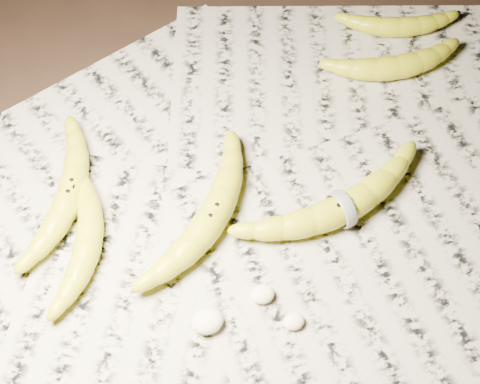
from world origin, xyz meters
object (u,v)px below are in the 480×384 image
object	(u,v)px
banana_left_b	(88,239)
banana_upper_a	(399,25)
banana_left_a	(70,191)
banana_taped	(342,208)
banana_center	(212,216)
banana_upper_b	(397,65)

from	to	relation	value
banana_left_b	banana_upper_a	size ratio (longest dim) A/B	1.09
banana_left_a	banana_upper_a	distance (m)	0.56
banana_left_b	banana_taped	world-z (taller)	banana_taped
banana_center	banana_upper_b	xyz separation A→B (m)	(0.33, 0.18, -0.00)
banana_left_a	banana_center	xyz separation A→B (m)	(0.17, -0.09, 0.00)
banana_left_b	banana_upper_b	distance (m)	0.51
banana_center	banana_taped	bearing A→B (deg)	-59.67
banana_taped	banana_upper_b	bearing A→B (deg)	39.08
banana_left_b	banana_center	xyz separation A→B (m)	(0.16, -0.01, 0.00)
banana_left_a	banana_upper_a	world-z (taller)	banana_left_a
banana_taped	banana_upper_a	size ratio (longest dim) A/B	1.50
banana_left_a	banana_center	size ratio (longest dim) A/B	0.93
banana_left_a	banana_upper_b	bearing A→B (deg)	-56.28
banana_upper_a	banana_upper_b	bearing A→B (deg)	-101.38
banana_left_b	banana_taped	size ratio (longest dim) A/B	0.73
banana_center	banana_left_a	bearing A→B (deg)	104.43
banana_left_a	banana_upper_a	size ratio (longest dim) A/B	1.27
banana_taped	banana_upper_a	world-z (taller)	banana_taped
banana_left_a	banana_upper_a	bearing A→B (deg)	-48.92
banana_upper_a	banana_upper_b	xyz separation A→B (m)	(-0.04, -0.08, 0.00)
banana_left_b	banana_center	bearing A→B (deg)	-76.93
banana_upper_a	banana_center	bearing A→B (deg)	-130.34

